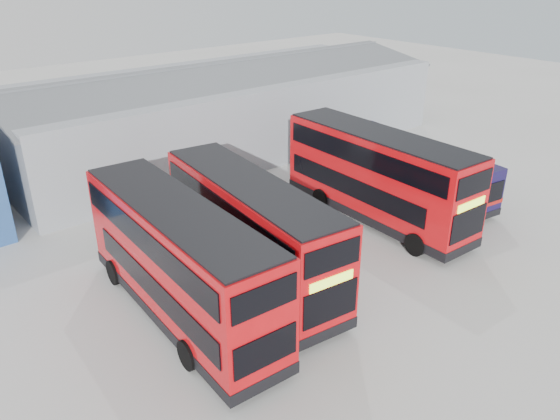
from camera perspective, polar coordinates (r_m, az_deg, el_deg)
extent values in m
plane|color=#ACACA6|center=(21.25, 7.40, -10.60)|extent=(120.00, 120.00, 0.00)
cube|color=#92979F|center=(39.08, -5.90, 10.31)|extent=(30.00, 12.00, 5.00)
cube|color=#595E63|center=(36.23, -3.52, 13.71)|extent=(30.50, 6.33, 1.29)
cube|color=#595E63|center=(40.80, -8.36, 14.76)|extent=(30.50, 6.33, 1.29)
cube|color=red|center=(19.98, -10.47, -5.14)|extent=(3.08, 10.76, 4.11)
cube|color=black|center=(20.95, -10.08, -9.52)|extent=(3.13, 10.80, 0.46)
cube|color=black|center=(20.41, -6.62, -5.73)|extent=(0.52, 9.01, 0.96)
cube|color=black|center=(19.47, -13.20, -7.93)|extent=(0.52, 9.01, 0.96)
cube|color=black|center=(19.91, -7.46, -0.97)|extent=(0.57, 10.02, 0.96)
cube|color=black|center=(18.95, -14.21, -2.99)|extent=(0.57, 10.02, 0.96)
cube|color=black|center=(24.66, -16.04, -1.19)|extent=(2.28, 0.17, 1.37)
cube|color=black|center=(23.94, -16.55, 2.73)|extent=(2.28, 0.17, 0.96)
cube|color=#B4DF2F|center=(24.29, -16.30, 0.75)|extent=(1.82, 0.14, 0.35)
cube|color=black|center=(16.46, -1.50, -14.50)|extent=(2.23, 0.17, 1.12)
cube|color=black|center=(15.37, -1.58, -9.24)|extent=(2.23, 0.17, 0.91)
cube|color=black|center=(19.04, -10.95, 0.27)|extent=(2.92, 10.60, 0.10)
cylinder|color=black|center=(24.28, -11.58, -4.58)|extent=(0.38, 1.07, 1.05)
cylinder|color=black|center=(23.53, -16.91, -6.22)|extent=(0.38, 1.07, 1.05)
cylinder|color=black|center=(19.53, -3.10, -12.10)|extent=(0.38, 1.07, 1.05)
cylinder|color=black|center=(18.60, -9.54, -14.66)|extent=(0.38, 1.07, 1.05)
cube|color=red|center=(21.93, -3.05, -2.03)|extent=(3.65, 10.59, 4.00)
cube|color=black|center=(22.80, -2.94, -6.08)|extent=(3.69, 10.64, 0.44)
cube|color=black|center=(21.93, -6.38, -3.54)|extent=(1.06, 8.74, 0.94)
cube|color=black|center=(23.02, -0.82, -1.93)|extent=(1.06, 8.74, 0.94)
cube|color=black|center=(20.87, -6.09, 0.08)|extent=(1.17, 9.72, 0.94)
cube|color=black|center=(22.00, -0.29, 1.59)|extent=(1.17, 9.72, 0.94)
cube|color=black|center=(18.51, 5.30, -9.74)|extent=(2.21, 0.30, 1.33)
cube|color=black|center=(17.56, 5.52, -4.96)|extent=(2.21, 0.30, 0.94)
cube|color=#B4DF2F|center=(18.02, 5.43, -7.43)|extent=(1.77, 0.24, 0.35)
cube|color=black|center=(26.39, -8.75, 1.18)|extent=(2.17, 0.30, 1.09)
cube|color=black|center=(25.73, -9.00, 4.81)|extent=(2.17, 0.30, 0.89)
cube|color=black|center=(21.09, -3.17, 2.87)|extent=(3.48, 10.43, 0.10)
cylinder|color=black|center=(19.74, -0.55, -11.66)|extent=(0.43, 1.06, 1.03)
cylinder|color=black|center=(20.87, 5.02, -9.49)|extent=(0.43, 1.06, 1.03)
cylinder|color=black|center=(24.39, -8.49, -4.21)|extent=(0.43, 1.06, 1.03)
cylinder|color=black|center=(25.31, -3.64, -2.81)|extent=(0.43, 1.06, 1.03)
cube|color=red|center=(27.59, 10.12, 3.65)|extent=(3.07, 10.90, 4.16)
cube|color=black|center=(28.32, 9.84, 0.11)|extent=(3.12, 10.94, 0.46)
cube|color=black|center=(27.16, 7.52, 2.36)|extent=(0.48, 9.14, 0.98)
cube|color=black|center=(28.94, 11.25, 3.53)|extent=(0.48, 9.14, 0.98)
cube|color=black|center=(26.27, 8.36, 5.60)|extent=(0.53, 10.16, 0.98)
cube|color=black|center=(28.10, 12.16, 6.60)|extent=(0.53, 10.16, 0.98)
cube|color=black|center=(24.81, 19.07, -1.39)|extent=(2.31, 0.16, 1.39)
cube|color=black|center=(24.09, 19.68, 2.56)|extent=(2.31, 0.16, 0.98)
cube|color=#B4DF2F|center=(24.43, 19.39, 0.55)|extent=(1.85, 0.13, 0.36)
cube|color=black|center=(31.46, 2.89, 5.55)|extent=(2.26, 0.16, 1.13)
cube|color=black|center=(30.90, 2.96, 8.78)|extent=(2.26, 0.16, 0.92)
cube|color=black|center=(26.92, 10.46, 7.82)|extent=(2.91, 10.74, 0.10)
cylinder|color=black|center=(25.32, 14.00, -3.51)|extent=(0.38, 1.08, 1.07)
cylinder|color=black|center=(27.12, 17.35, -1.95)|extent=(0.38, 1.08, 1.07)
cylinder|color=black|center=(29.30, 4.34, 1.23)|extent=(0.38, 1.08, 1.07)
cylinder|color=black|center=(30.87, 7.80, 2.33)|extent=(0.38, 1.08, 1.07)
cube|color=#0E0C38|center=(31.80, 13.77, 4.52)|extent=(3.76, 10.53, 2.48)
cube|color=black|center=(32.18, 13.58, 2.73)|extent=(3.81, 10.57, 0.37)
cube|color=#A9110D|center=(31.95, 13.69, 3.77)|extent=(3.80, 10.56, 0.23)
cube|color=black|center=(32.31, 15.70, 5.38)|extent=(1.25, 8.54, 0.89)
cube|color=black|center=(30.68, 12.62, 4.68)|extent=(1.25, 8.54, 0.89)
cube|color=black|center=(35.33, 7.92, 7.33)|extent=(2.09, 0.34, 1.22)
cube|color=black|center=(28.64, 21.00, 1.60)|extent=(2.05, 0.34, 1.03)
cylinder|color=black|center=(35.36, 10.77, 5.00)|extent=(0.43, 1.01, 0.97)
cylinder|color=black|center=(33.95, 7.93, 4.37)|extent=(0.43, 1.01, 0.97)
cylinder|color=black|center=(31.21, 18.75, 1.34)|extent=(0.43, 1.01, 0.97)
cylinder|color=black|center=(29.60, 15.91, 0.45)|extent=(0.43, 1.01, 0.97)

